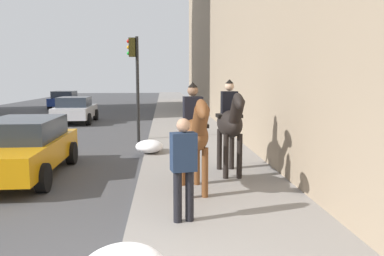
% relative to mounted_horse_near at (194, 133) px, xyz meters
% --- Properties ---
extents(mounted_horse_near, '(2.15, 0.69, 2.25)m').
position_rel_mounted_horse_near_xyz_m(mounted_horse_near, '(0.00, 0.00, 0.00)').
color(mounted_horse_near, brown).
rests_on(mounted_horse_near, sidewalk_slab).
extents(mounted_horse_far, '(2.15, 0.61, 2.31)m').
position_rel_mounted_horse_near_xyz_m(mounted_horse_far, '(1.37, -0.98, 0.05)').
color(mounted_horse_far, black).
rests_on(mounted_horse_far, sidewalk_slab).
extents(pedestrian_greeting, '(0.33, 0.44, 1.70)m').
position_rel_mounted_horse_near_xyz_m(pedestrian_greeting, '(-1.59, 0.29, -0.26)').
color(pedestrian_greeting, black).
rests_on(pedestrian_greeting, sidewalk_slab).
extents(car_near_lane, '(4.08, 2.08, 1.44)m').
position_rel_mounted_horse_near_xyz_m(car_near_lane, '(13.57, 5.45, -0.62)').
color(car_near_lane, silver).
rests_on(car_near_lane, ground).
extents(car_mid_lane, '(4.00, 2.06, 1.44)m').
position_rel_mounted_horse_near_xyz_m(car_mid_lane, '(23.45, 8.49, -0.60)').
color(car_mid_lane, navy).
rests_on(car_mid_lane, ground).
extents(car_far_lane, '(4.40, 2.10, 1.44)m').
position_rel_mounted_horse_near_xyz_m(car_far_lane, '(2.02, 4.14, -0.59)').
color(car_far_lane, orange).
rests_on(car_far_lane, ground).
extents(traffic_light_near_curb, '(0.20, 0.44, 4.00)m').
position_rel_mounted_horse_near_xyz_m(traffic_light_near_curb, '(6.97, 1.66, 1.32)').
color(traffic_light_near_curb, black).
rests_on(traffic_light_near_curb, ground).
extents(snow_pile_far, '(1.12, 0.86, 0.39)m').
position_rel_mounted_horse_near_xyz_m(snow_pile_far, '(4.28, 1.07, -1.04)').
color(snow_pile_far, white).
rests_on(snow_pile_far, sidewalk_slab).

